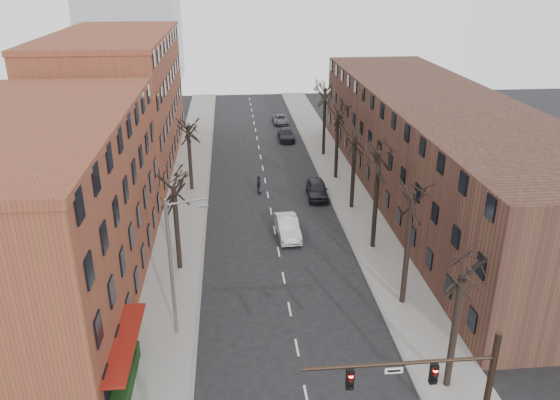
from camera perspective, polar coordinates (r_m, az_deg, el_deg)
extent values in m
cube|color=gray|center=(57.21, -9.52, 1.46)|extent=(4.00, 90.00, 0.15)
cube|color=gray|center=(58.17, 6.39, 2.01)|extent=(4.00, 90.00, 0.15)
cube|color=brown|center=(38.39, -23.95, -1.65)|extent=(12.00, 26.00, 12.00)
cube|color=brown|center=(64.90, -16.59, 9.79)|extent=(12.00, 28.00, 14.00)
cube|color=#4C2F23|center=(54.27, 16.00, 5.21)|extent=(12.00, 50.00, 10.00)
cube|color=maroon|center=(32.35, -15.38, -17.77)|extent=(1.20, 7.00, 0.15)
cube|color=#183512|center=(31.21, -15.99, -18.04)|extent=(0.80, 6.00, 1.00)
cylinder|color=black|center=(23.48, 12.37, -16.34)|extent=(8.00, 0.16, 0.16)
cube|color=black|center=(24.34, 15.77, -17.08)|extent=(0.32, 0.22, 0.95)
cube|color=black|center=(23.43, 7.32, -18.09)|extent=(0.32, 0.22, 0.95)
cube|color=silver|center=(23.65, 11.81, -17.05)|extent=(0.75, 0.04, 0.28)
cylinder|color=slate|center=(32.70, -11.29, -7.20)|extent=(0.20, 0.20, 9.00)
cylinder|color=slate|center=(30.69, -9.86, -0.18)|extent=(2.39, 0.12, 0.46)
cube|color=slate|center=(30.74, -7.96, -0.63)|extent=(0.50, 0.22, 0.14)
imported|color=#BABDC2|center=(45.69, 0.80, -2.87)|extent=(1.94, 4.99, 1.62)
imported|color=black|center=(53.68, 3.89, 1.14)|extent=(2.21, 4.94, 1.65)
imported|color=black|center=(72.30, 0.65, 6.86)|extent=(2.08, 4.99, 1.44)
imported|color=#5C5F64|center=(80.41, 0.02, 8.43)|extent=(2.13, 4.45, 1.22)
imported|color=black|center=(54.37, -2.25, 1.59)|extent=(0.72, 1.18, 1.87)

